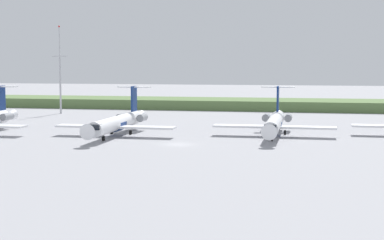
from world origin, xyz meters
name	(u,v)px	position (x,y,z in m)	size (l,w,h in m)	color
ground_plane	(208,126)	(0.00, 30.00, 0.00)	(500.00, 500.00, 0.00)	#939399
grass_berm	(236,104)	(0.00, 79.97, 1.45)	(320.00, 20.00, 2.89)	#597542
regional_jet_third	(118,122)	(-13.86, 9.73, 2.54)	(22.81, 31.00, 9.00)	white
regional_jet_fourth	(275,122)	(15.28, 15.48, 2.54)	(22.81, 31.00, 9.00)	white
antenna_mast	(60,77)	(-45.09, 53.61, 9.92)	(4.40, 0.50, 23.92)	#B2B2B7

